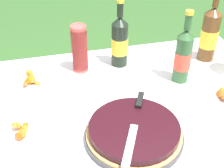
% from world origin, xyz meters
% --- Properties ---
extents(garden_table, '(1.56, 0.96, 0.72)m').
position_xyz_m(garden_table, '(0.00, 0.00, 0.65)').
color(garden_table, brown).
rests_on(garden_table, ground_plane).
extents(tablecloth, '(1.57, 0.97, 0.10)m').
position_xyz_m(tablecloth, '(0.00, 0.00, 0.71)').
color(tablecloth, white).
rests_on(tablecloth, garden_table).
extents(berry_tart, '(0.35, 0.35, 0.06)m').
position_xyz_m(berry_tart, '(0.07, -0.18, 0.76)').
color(berry_tart, '#38383D').
rests_on(berry_tart, tablecloth).
extents(serving_knife, '(0.19, 0.35, 0.01)m').
position_xyz_m(serving_knife, '(0.08, -0.16, 0.79)').
color(serving_knife, silver).
rests_on(serving_knife, berry_tart).
extents(cup_stack, '(0.07, 0.07, 0.23)m').
position_xyz_m(cup_stack, '(-0.04, 0.31, 0.84)').
color(cup_stack, '#E04C47').
rests_on(cup_stack, tablecloth).
extents(cider_bottle_green, '(0.07, 0.07, 0.33)m').
position_xyz_m(cider_bottle_green, '(0.38, 0.12, 0.85)').
color(cider_bottle_green, '#2D562D').
rests_on(cider_bottle_green, tablecloth).
extents(cider_bottle_amber, '(0.08, 0.08, 0.35)m').
position_xyz_m(cider_bottle_amber, '(0.59, 0.27, 0.86)').
color(cider_bottle_amber, brown).
rests_on(cider_bottle_amber, tablecloth).
extents(juice_bottle_red, '(0.08, 0.08, 0.33)m').
position_xyz_m(juice_bottle_red, '(0.15, 0.32, 0.85)').
color(juice_bottle_red, black).
rests_on(juice_bottle_red, tablecloth).
extents(snack_plate_left, '(0.20, 0.20, 0.06)m').
position_xyz_m(snack_plate_left, '(-0.28, 0.25, 0.74)').
color(snack_plate_left, white).
rests_on(snack_plate_left, tablecloth).
extents(snack_plate_right, '(0.19, 0.19, 0.05)m').
position_xyz_m(snack_plate_right, '(0.49, -0.05, 0.74)').
color(snack_plate_right, white).
rests_on(snack_plate_right, tablecloth).
extents(snack_plate_far, '(0.20, 0.20, 0.06)m').
position_xyz_m(snack_plate_far, '(-0.31, -0.06, 0.74)').
color(snack_plate_far, white).
rests_on(snack_plate_far, tablecloth).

